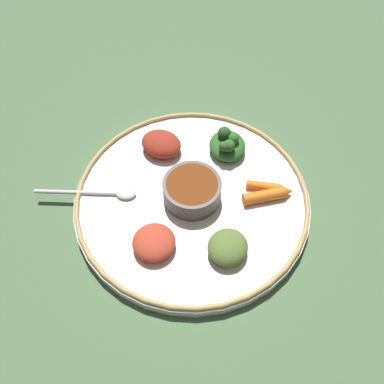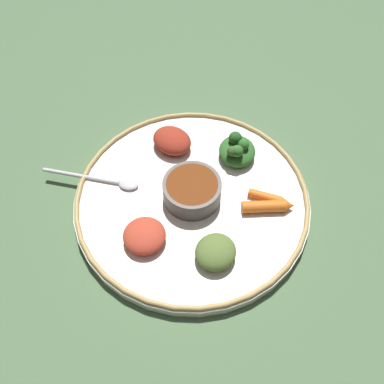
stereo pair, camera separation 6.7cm
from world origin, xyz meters
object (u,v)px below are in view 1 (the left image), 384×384
object	(u,v)px
center_bowl	(192,190)
carrot_near_spoon	(268,195)
carrot_outer	(267,186)
greens_pile	(227,145)
spoon	(102,193)

from	to	relation	value
center_bowl	carrot_near_spoon	world-z (taller)	center_bowl
carrot_outer	greens_pile	bearing A→B (deg)	12.65
center_bowl	greens_pile	xyz separation A→B (m)	(0.06, -0.10, -0.00)
spoon	greens_pile	distance (m)	0.23
center_bowl	greens_pile	size ratio (longest dim) A/B	1.11
carrot_near_spoon	carrot_outer	distance (m)	0.02
spoon	carrot_outer	xyz separation A→B (m)	(-0.11, -0.26, 0.00)
greens_pile	carrot_near_spoon	world-z (taller)	greens_pile
spoon	carrot_near_spoon	bearing A→B (deg)	-116.36
spoon	greens_pile	world-z (taller)	greens_pile
carrot_outer	spoon	bearing A→B (deg)	67.72
greens_pile	carrot_near_spoon	distance (m)	0.12
spoon	carrot_near_spoon	size ratio (longest dim) A/B	1.83
greens_pile	carrot_outer	size ratio (longest dim) A/B	1.29
spoon	carrot_outer	world-z (taller)	carrot_outer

